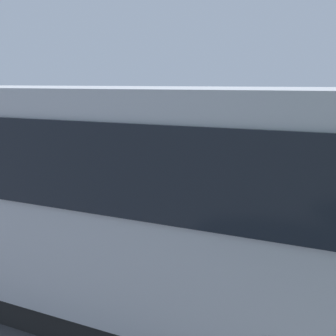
{
  "coord_description": "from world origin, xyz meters",
  "views": [
    {
      "loc": [
        -3.01,
        9.82,
        3.32
      ],
      "look_at": [
        1.7,
        0.75,
        1.1
      ],
      "focal_mm": 42.57,
      "sensor_mm": 36.0,
      "label": 1
    }
  ],
  "objects_px": {
    "spectator_centre": "(147,191)",
    "parked_motorcycle_silver": "(148,227)",
    "tour_bus": "(66,193)",
    "traffic_cone": "(199,170)",
    "spectator_left": "(196,193)",
    "spectator_far_left": "(267,203)",
    "stunt_motorcycle": "(148,152)",
    "spectator_right": "(103,182)"
  },
  "relations": [
    {
      "from": "stunt_motorcycle",
      "to": "traffic_cone",
      "type": "distance_m",
      "value": 1.88
    },
    {
      "from": "stunt_motorcycle",
      "to": "traffic_cone",
      "type": "bearing_deg",
      "value": -149.74
    },
    {
      "from": "spectator_left",
      "to": "traffic_cone",
      "type": "xyz_separation_m",
      "value": [
        2.11,
        -5.18,
        -0.75
      ]
    },
    {
      "from": "traffic_cone",
      "to": "spectator_left",
      "type": "bearing_deg",
      "value": 112.13
    },
    {
      "from": "tour_bus",
      "to": "spectator_centre",
      "type": "relative_size",
      "value": 5.99
    },
    {
      "from": "spectator_far_left",
      "to": "spectator_left",
      "type": "relative_size",
      "value": 1.02
    },
    {
      "from": "parked_motorcycle_silver",
      "to": "tour_bus",
      "type": "bearing_deg",
      "value": 81.42
    },
    {
      "from": "spectator_left",
      "to": "traffic_cone",
      "type": "distance_m",
      "value": 5.64
    },
    {
      "from": "spectator_far_left",
      "to": "stunt_motorcycle",
      "type": "distance_m",
      "value": 6.72
    },
    {
      "from": "tour_bus",
      "to": "spectator_right",
      "type": "relative_size",
      "value": 5.52
    },
    {
      "from": "traffic_cone",
      "to": "tour_bus",
      "type": "bearing_deg",
      "value": 98.12
    },
    {
      "from": "stunt_motorcycle",
      "to": "parked_motorcycle_silver",
      "type": "bearing_deg",
      "value": 120.12
    },
    {
      "from": "spectator_centre",
      "to": "traffic_cone",
      "type": "distance_m",
      "value": 5.36
    },
    {
      "from": "tour_bus",
      "to": "stunt_motorcycle",
      "type": "relative_size",
      "value": 4.89
    },
    {
      "from": "spectator_left",
      "to": "parked_motorcycle_silver",
      "type": "relative_size",
      "value": 0.86
    },
    {
      "from": "spectator_left",
      "to": "spectator_centre",
      "type": "distance_m",
      "value": 1.14
    },
    {
      "from": "spectator_far_left",
      "to": "parked_motorcycle_silver",
      "type": "distance_m",
      "value": 2.38
    },
    {
      "from": "spectator_far_left",
      "to": "stunt_motorcycle",
      "type": "bearing_deg",
      "value": -40.26
    },
    {
      "from": "spectator_right",
      "to": "stunt_motorcycle",
      "type": "xyz_separation_m",
      "value": [
        1.42,
        -4.48,
        -0.13
      ]
    },
    {
      "from": "spectator_centre",
      "to": "spectator_right",
      "type": "distance_m",
      "value": 1.09
    },
    {
      "from": "parked_motorcycle_silver",
      "to": "traffic_cone",
      "type": "xyz_separation_m",
      "value": [
        1.44,
        -5.99,
        -0.18
      ]
    },
    {
      "from": "stunt_motorcycle",
      "to": "spectator_far_left",
      "type": "bearing_deg",
      "value": 139.74
    },
    {
      "from": "parked_motorcycle_silver",
      "to": "traffic_cone",
      "type": "relative_size",
      "value": 3.26
    },
    {
      "from": "parked_motorcycle_silver",
      "to": "traffic_cone",
      "type": "bearing_deg",
      "value": -76.51
    },
    {
      "from": "spectator_left",
      "to": "spectator_right",
      "type": "distance_m",
      "value": 2.22
    },
    {
      "from": "tour_bus",
      "to": "traffic_cone",
      "type": "xyz_separation_m",
      "value": [
        1.14,
        -7.97,
        -1.34
      ]
    },
    {
      "from": "spectator_left",
      "to": "spectator_centre",
      "type": "height_order",
      "value": "spectator_left"
    },
    {
      "from": "spectator_left",
      "to": "spectator_right",
      "type": "xyz_separation_m",
      "value": [
        2.21,
        0.2,
        0.03
      ]
    },
    {
      "from": "spectator_left",
      "to": "stunt_motorcycle",
      "type": "bearing_deg",
      "value": -49.77
    },
    {
      "from": "tour_bus",
      "to": "parked_motorcycle_silver",
      "type": "distance_m",
      "value": 2.32
    },
    {
      "from": "spectator_far_left",
      "to": "stunt_motorcycle",
      "type": "relative_size",
      "value": 0.88
    },
    {
      "from": "spectator_far_left",
      "to": "spectator_left",
      "type": "bearing_deg",
      "value": -2.19
    },
    {
      "from": "traffic_cone",
      "to": "spectator_centre",
      "type": "bearing_deg",
      "value": 100.45
    },
    {
      "from": "tour_bus",
      "to": "spectator_far_left",
      "type": "relative_size",
      "value": 5.54
    },
    {
      "from": "spectator_centre",
      "to": "stunt_motorcycle",
      "type": "xyz_separation_m",
      "value": [
        2.49,
        -4.34,
        -0.02
      ]
    },
    {
      "from": "stunt_motorcycle",
      "to": "traffic_cone",
      "type": "xyz_separation_m",
      "value": [
        -1.52,
        -0.89,
        -0.66
      ]
    },
    {
      "from": "spectator_centre",
      "to": "parked_motorcycle_silver",
      "type": "bearing_deg",
      "value": 121.85
    },
    {
      "from": "spectator_centre",
      "to": "parked_motorcycle_silver",
      "type": "relative_size",
      "value": 0.81
    },
    {
      "from": "tour_bus",
      "to": "spectator_centre",
      "type": "height_order",
      "value": "tour_bus"
    },
    {
      "from": "spectator_far_left",
      "to": "parked_motorcycle_silver",
      "type": "bearing_deg",
      "value": 19.18
    },
    {
      "from": "tour_bus",
      "to": "parked_motorcycle_silver",
      "type": "relative_size",
      "value": 4.87
    },
    {
      "from": "spectator_far_left",
      "to": "spectator_left",
      "type": "xyz_separation_m",
      "value": [
        1.5,
        -0.06,
        -0.02
      ]
    }
  ]
}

